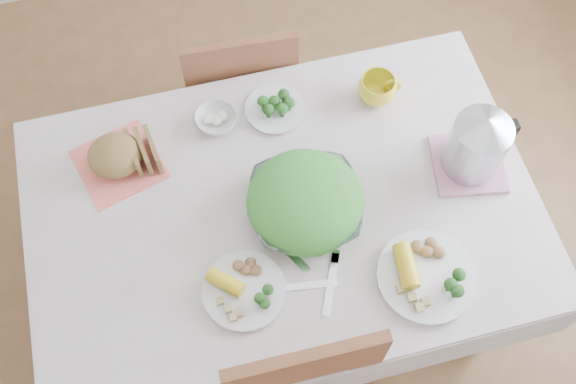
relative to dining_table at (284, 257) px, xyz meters
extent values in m
plane|color=brown|center=(0.00, 0.00, -0.38)|extent=(3.60, 3.60, 0.00)
cube|color=brown|center=(0.00, 0.00, 0.00)|extent=(1.40, 0.90, 0.75)
cube|color=beige|center=(0.00, 0.00, 0.38)|extent=(1.50, 1.00, 0.01)
cube|color=brown|center=(0.00, 0.71, 0.09)|extent=(0.42, 0.42, 0.89)
imported|color=white|center=(0.06, -0.02, 0.43)|extent=(0.35, 0.35, 0.08)
cylinder|color=white|center=(-0.17, -0.22, 0.40)|extent=(0.31, 0.31, 0.02)
cylinder|color=white|center=(0.33, -0.31, 0.40)|extent=(0.37, 0.37, 0.02)
cylinder|color=beige|center=(0.06, 0.34, 0.40)|extent=(0.24, 0.24, 0.02)
cube|color=#FF7463|center=(-0.45, 0.27, 0.39)|extent=(0.29, 0.29, 0.00)
ellipsoid|color=brown|center=(-0.45, 0.27, 0.45)|extent=(0.21, 0.21, 0.10)
imported|color=white|center=(-0.13, 0.34, 0.41)|extent=(0.15, 0.15, 0.04)
imported|color=yellow|center=(0.38, 0.31, 0.43)|extent=(0.13, 0.13, 0.09)
cube|color=#CB7C98|center=(0.58, 0.00, 0.40)|extent=(0.25, 0.25, 0.02)
cylinder|color=#B2B5BA|center=(0.58, 0.00, 0.51)|extent=(0.20, 0.20, 0.24)
cube|color=silver|center=(-0.03, -0.12, 0.39)|extent=(0.11, 0.19, 0.00)
cube|color=silver|center=(0.07, -0.26, 0.39)|extent=(0.10, 0.18, 0.00)
cube|color=silver|center=(0.00, -0.25, 0.39)|extent=(0.18, 0.05, 0.00)
camera|label=1|loc=(-0.20, -0.84, 2.18)|focal=42.00mm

